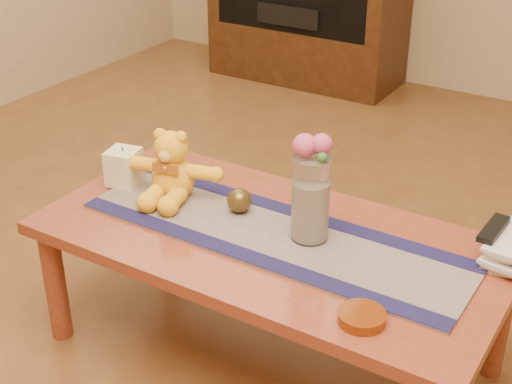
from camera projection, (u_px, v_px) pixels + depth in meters
The scene contains 26 objects.
floor at pixel (269, 352), 2.38m from camera, with size 5.50×5.50×0.00m, color brown.
coffee_table_top at pixel (270, 240), 2.18m from camera, with size 1.40×0.70×0.04m, color maroon.
table_leg_fl at pixel (55, 284), 2.36m from camera, with size 0.07×0.07×0.41m, color maroon.
table_leg_bl at pixel (166, 210), 2.80m from camera, with size 0.07×0.07×0.41m, color maroon.
table_leg_br at pixel (499, 319), 2.20m from camera, with size 0.07×0.07×0.41m, color maroon.
persian_runner at pixel (273, 234), 2.16m from camera, with size 1.20×0.35×0.01m, color #1B1844.
runner_border_near at pixel (247, 255), 2.05m from camera, with size 1.20×0.06×0.00m, color #171540.
runner_border_far at pixel (297, 212), 2.27m from camera, with size 1.20×0.06×0.00m, color #171540.
teddy_bear at pixel (173, 165), 2.32m from camera, with size 0.32×0.26×0.22m, color yellow, non-canonical shape.
pillar_candle at pixel (124, 167), 2.42m from camera, with size 0.10×0.10×0.12m, color beige.
candle_wick at pixel (122, 149), 2.39m from camera, with size 0.00×0.00×0.01m, color black.
glass_vase at pixel (311, 199), 2.08m from camera, with size 0.11×0.11×0.26m, color silver.
potpourri_fill at pixel (310, 210), 2.10m from camera, with size 0.09×0.09×0.18m, color beige.
rose_left at pixel (305, 146), 2.00m from camera, with size 0.07×0.07×0.07m, color #C3446C.
rose_right at pixel (322, 144), 1.99m from camera, with size 0.06×0.06×0.06m, color #C3446C.
blue_flower_back at pixel (322, 145), 2.02m from camera, with size 0.04×0.04×0.04m, color #4C56A4.
blue_flower_side at pixel (306, 146), 2.04m from camera, with size 0.04×0.04×0.04m, color #4C56A4.
leaf_sprig at pixel (322, 158), 1.97m from camera, with size 0.03×0.03×0.03m, color #33662D.
bronze_ball at pixel (239, 200), 2.26m from camera, with size 0.08×0.08×0.08m, color #53411B.
book_bottom at pixel (491, 250), 2.07m from camera, with size 0.17×0.22×0.02m, color #F9E2C1.
book_lower at pixel (493, 245), 2.06m from camera, with size 0.16×0.22×0.02m, color #F9E2C1.
book_upper at pixel (491, 237), 2.06m from camera, with size 0.17×0.22×0.02m, color #F9E2C1.
book_top at pixel (495, 233), 2.04m from camera, with size 0.16×0.22×0.02m, color #F9E2C1.
tv_remote at pixel (494, 229), 2.03m from camera, with size 0.04×0.16×0.02m, color black.
amber_dish at pixel (362, 317), 1.79m from camera, with size 0.12×0.12×0.03m, color #BF5914.
stereo_lower at pixel (298, 12), 4.48m from camera, with size 0.42×0.28×0.12m, color black.
Camera 1 is at (0.94, -1.60, 1.58)m, focal length 50.93 mm.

